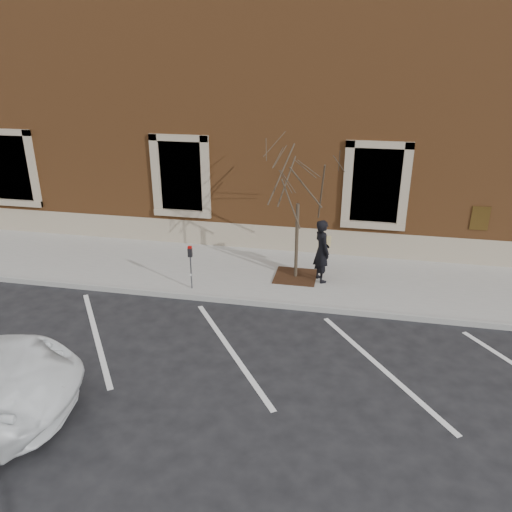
# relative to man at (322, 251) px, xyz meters

# --- Properties ---
(ground) EXTENTS (120.00, 120.00, 0.00)m
(ground) POSITION_rel_man_xyz_m (-1.65, -1.48, -1.03)
(ground) COLOR #28282B
(ground) RESTS_ON ground
(sidewalk_near) EXTENTS (40.00, 3.50, 0.15)m
(sidewalk_near) POSITION_rel_man_xyz_m (-1.65, 0.27, -0.95)
(sidewalk_near) COLOR #ADABA3
(sidewalk_near) RESTS_ON ground
(curb_near) EXTENTS (40.00, 0.12, 0.15)m
(curb_near) POSITION_rel_man_xyz_m (-1.65, -1.53, -0.95)
(curb_near) COLOR #9E9E99
(curb_near) RESTS_ON ground
(parking_stripes) EXTENTS (28.00, 4.40, 0.01)m
(parking_stripes) POSITION_rel_man_xyz_m (-1.65, -3.68, -1.03)
(parking_stripes) COLOR silver
(parking_stripes) RESTS_ON ground
(building_civic) EXTENTS (40.00, 8.62, 8.00)m
(building_civic) POSITION_rel_man_xyz_m (-1.65, 6.26, 2.97)
(building_civic) COLOR brown
(building_civic) RESTS_ON ground
(man) EXTENTS (0.68, 0.76, 1.76)m
(man) POSITION_rel_man_xyz_m (0.00, 0.00, 0.00)
(man) COLOR black
(man) RESTS_ON sidewalk_near
(parking_meter) EXTENTS (0.11, 0.08, 1.21)m
(parking_meter) POSITION_rel_man_xyz_m (-3.35, -1.19, -0.04)
(parking_meter) COLOR #595B60
(parking_meter) RESTS_ON sidewalk_near
(tree_grate) EXTENTS (1.16, 1.16, 0.03)m
(tree_grate) POSITION_rel_man_xyz_m (-0.71, 0.09, -0.86)
(tree_grate) COLOR #3B2213
(tree_grate) RESTS_ON sidewalk_near
(sapling) EXTENTS (2.34, 2.34, 3.91)m
(sapling) POSITION_rel_man_xyz_m (-0.71, 0.09, 1.85)
(sapling) COLOR #413427
(sapling) RESTS_ON sidewalk_near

